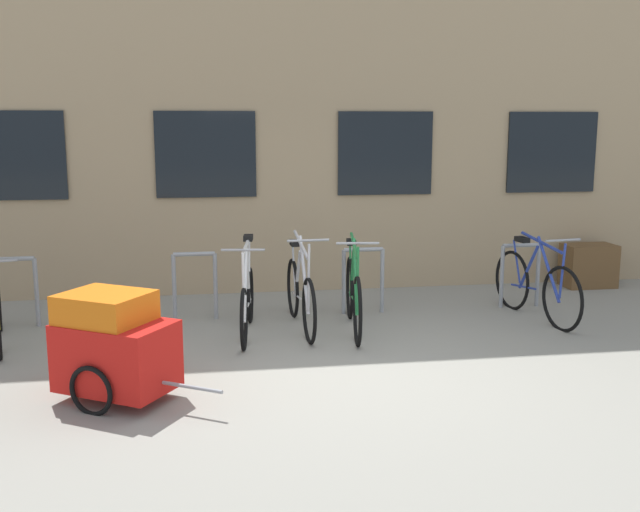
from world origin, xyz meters
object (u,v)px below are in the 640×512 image
Objects in this scene: bicycle_silver at (300,294)px; planter_box at (588,266)px; bicycle_blue at (536,285)px; bicycle_green at (353,294)px; bike_trailer at (114,345)px; bicycle_white at (247,300)px.

planter_box is at bearing 19.21° from bicycle_silver.
bicycle_blue is 2.12m from planter_box.
bicycle_silver is (-2.78, 0.02, -0.01)m from bicycle_blue.
bicycle_blue is at bearing 3.66° from bicycle_green.
planter_box is at bearing 29.39° from bike_trailer.
bicycle_silver reaches higher than bicycle_white.
bicycle_white is 1.22× the size of bike_trailer.
planter_box is (3.71, 1.65, -0.10)m from bicycle_green.
bicycle_green reaches higher than bicycle_white.
bicycle_blue is (3.38, 0.12, 0.02)m from bicycle_white.
bicycle_green is 1.17m from bicycle_white.
bicycle_green is 1.08× the size of bicycle_white.
bicycle_silver is (0.60, 0.13, 0.01)m from bicycle_white.
bicycle_green is 2.96m from bike_trailer.
bicycle_silver reaches higher than bicycle_blue.
bicycle_green reaches higher than bicycle_blue.
planter_box is at bearing 18.42° from bicycle_white.
bicycle_blue is 2.52× the size of planter_box.
bicycle_silver reaches higher than bike_trailer.
bike_trailer is 1.99× the size of planter_box.
bike_trailer is (-2.37, -1.77, 0.07)m from bicycle_green.
bicycle_white reaches higher than bike_trailer.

